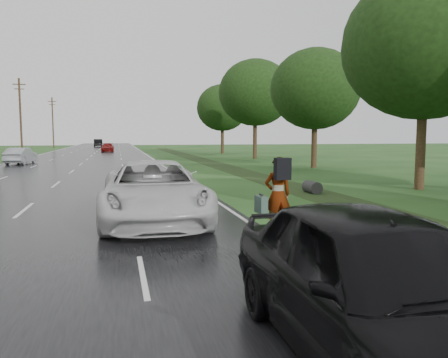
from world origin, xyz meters
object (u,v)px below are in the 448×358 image
white_pickup (154,191)px  dark_sedan (377,285)px  pedestrian (277,194)px  silver_sedan (21,156)px

white_pickup → dark_sedan: bearing=-77.3°
white_pickup → dark_sedan: size_ratio=1.22×
pedestrian → dark_sedan: 6.77m
dark_sedan → pedestrian: bearing=79.6°
pedestrian → white_pickup: (-3.06, 2.04, -0.10)m
pedestrian → silver_sedan: size_ratio=0.46×
pedestrian → silver_sedan: 33.09m
silver_sedan → white_pickup: bearing=115.9°
dark_sedan → silver_sedan: size_ratio=1.19×
pedestrian → white_pickup: bearing=-35.2°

